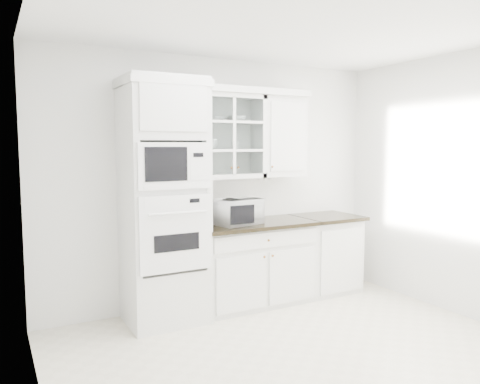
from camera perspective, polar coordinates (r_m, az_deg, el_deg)
ground at (r=4.10m, az=8.75°, el=-19.62°), size 4.00×3.50×0.01m
room_shell at (r=4.05m, az=5.44°, el=6.05°), size 4.00×3.50×2.70m
oven_column at (r=4.64m, az=-9.26°, el=-1.21°), size 0.76×0.68×2.40m
base_cabinet_run at (r=5.23m, az=1.61°, el=-8.59°), size 1.32×0.67×0.92m
extra_base_cabinet at (r=5.78m, az=10.30°, el=-7.29°), size 0.72×0.67×0.92m
upper_cabinet_glass at (r=5.07m, az=-1.59°, el=6.80°), size 0.80×0.33×0.90m
upper_cabinet_solid at (r=5.41m, az=4.85°, el=6.71°), size 0.55×0.33×0.90m
crown_molding at (r=5.03m, az=-2.57°, el=12.34°), size 2.14×0.38×0.07m
countertop_microwave at (r=4.96m, az=-0.37°, el=-2.37°), size 0.54×0.48×0.27m
bowl_a at (r=5.03m, az=-3.02°, el=8.90°), size 0.25×0.25×0.05m
bowl_b at (r=5.12m, az=-0.37°, el=8.91°), size 0.23×0.23×0.06m
cup_a at (r=4.99m, az=-3.55°, el=5.83°), size 0.17×0.17×0.11m
cup_b at (r=5.10m, az=-0.60°, el=5.70°), size 0.10×0.10×0.09m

